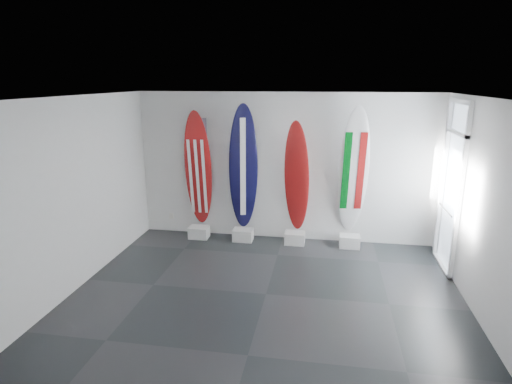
% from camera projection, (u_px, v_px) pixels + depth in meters
% --- Properties ---
extents(floor, '(6.00, 6.00, 0.00)m').
position_uv_depth(floor, '(266.00, 294.00, 6.64)').
color(floor, black).
rests_on(floor, ground).
extents(ceiling, '(6.00, 6.00, 0.00)m').
position_uv_depth(ceiling, '(267.00, 97.00, 5.87)').
color(ceiling, white).
rests_on(ceiling, wall_back).
extents(wall_back, '(6.00, 0.00, 6.00)m').
position_uv_depth(wall_back, '(284.00, 168.00, 8.64)').
color(wall_back, silver).
rests_on(wall_back, ground).
extents(wall_front, '(6.00, 0.00, 6.00)m').
position_uv_depth(wall_front, '(228.00, 277.00, 3.87)').
color(wall_front, silver).
rests_on(wall_front, ground).
extents(wall_left, '(0.00, 5.00, 5.00)m').
position_uv_depth(wall_left, '(79.00, 193.00, 6.73)').
color(wall_left, silver).
rests_on(wall_left, ground).
extents(wall_right, '(0.00, 5.00, 5.00)m').
position_uv_depth(wall_right, '(486.00, 212.00, 5.77)').
color(wall_right, silver).
rests_on(wall_right, ground).
extents(display_block_usa, '(0.40, 0.30, 0.24)m').
position_uv_depth(display_block_usa, '(199.00, 232.00, 8.97)').
color(display_block_usa, silver).
rests_on(display_block_usa, floor).
extents(surfboard_usa, '(0.59, 0.51, 2.43)m').
position_uv_depth(surfboard_usa, '(198.00, 169.00, 8.72)').
color(surfboard_usa, maroon).
rests_on(surfboard_usa, display_block_usa).
extents(display_block_navy, '(0.40, 0.30, 0.24)m').
position_uv_depth(display_block_navy, '(243.00, 235.00, 8.81)').
color(display_block_navy, silver).
rests_on(display_block_navy, floor).
extents(surfboard_navy, '(0.62, 0.37, 2.56)m').
position_uv_depth(surfboard_navy, '(243.00, 168.00, 8.55)').
color(surfboard_navy, black).
rests_on(surfboard_navy, display_block_navy).
extents(display_block_swiss, '(0.40, 0.30, 0.24)m').
position_uv_depth(display_block_swiss, '(295.00, 238.00, 8.64)').
color(display_block_swiss, silver).
rests_on(display_block_swiss, floor).
extents(surfboard_swiss, '(0.58, 0.44, 2.26)m').
position_uv_depth(surfboard_swiss, '(297.00, 177.00, 8.42)').
color(surfboard_swiss, maroon).
rests_on(surfboard_swiss, display_block_swiss).
extents(display_block_italy, '(0.40, 0.30, 0.24)m').
position_uv_depth(display_block_italy, '(349.00, 241.00, 8.47)').
color(display_block_italy, silver).
rests_on(display_block_italy, floor).
extents(surfboard_italy, '(0.63, 0.58, 2.55)m').
position_uv_depth(surfboard_italy, '(353.00, 172.00, 8.21)').
color(surfboard_italy, silver).
rests_on(surfboard_italy, display_block_italy).
extents(wall_outlet, '(0.09, 0.02, 0.13)m').
position_uv_depth(wall_outlet, '(171.00, 216.00, 9.31)').
color(wall_outlet, silver).
rests_on(wall_outlet, wall_back).
extents(glass_door, '(0.12, 1.16, 2.85)m').
position_uv_depth(glass_door, '(452.00, 189.00, 7.28)').
color(glass_door, white).
rests_on(glass_door, floor).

